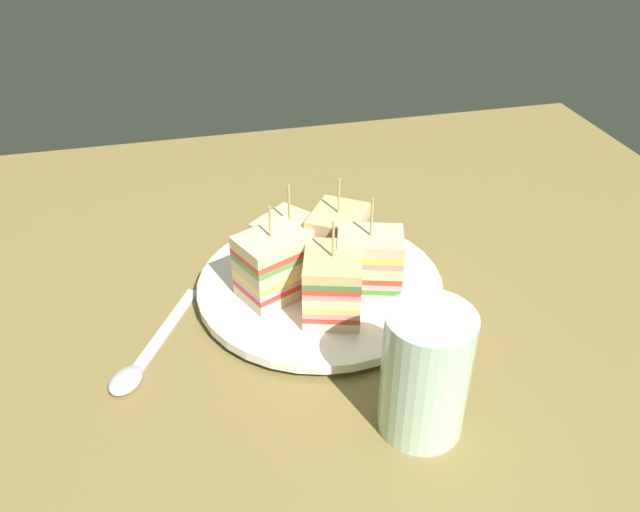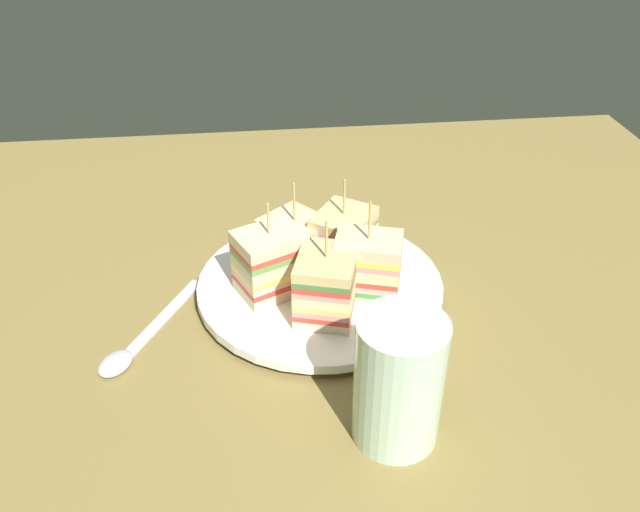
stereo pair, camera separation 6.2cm
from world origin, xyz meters
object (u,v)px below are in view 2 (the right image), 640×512
object	(u,v)px
plate	(320,286)
sandwich_wedge_1	(322,286)
chip_pile	(317,264)
drinking_glass	(398,388)
sandwich_wedge_3	(343,236)
sandwich_wedge_4	(295,239)
sandwich_wedge_2	(367,267)
spoon	(131,349)
sandwich_wedge_0	(271,263)

from	to	relation	value
plate	sandwich_wedge_1	size ratio (longest dim) A/B	2.47
chip_pile	drinking_glass	bearing A→B (deg)	100.89
sandwich_wedge_3	sandwich_wedge_4	bearing A→B (deg)	-61.49
plate	chip_pile	size ratio (longest dim) A/B	3.64
plate	drinking_glass	xyz separation A→B (cm)	(-3.75, 18.08, 3.70)
sandwich_wedge_1	chip_pile	distance (cm)	7.10
sandwich_wedge_1	sandwich_wedge_2	distance (cm)	5.09
sandwich_wedge_2	spoon	bearing A→B (deg)	26.71
sandwich_wedge_2	drinking_glass	world-z (taller)	sandwich_wedge_2
plate	sandwich_wedge_1	xyz separation A→B (cm)	(0.38, 4.87, 3.75)
sandwich_wedge_1	drinking_glass	xyz separation A→B (cm)	(-4.12, 13.21, -0.05)
sandwich_wedge_1	sandwich_wedge_3	distance (cm)	9.41
sandwich_wedge_0	sandwich_wedge_4	size ratio (longest dim) A/B	1.11
sandwich_wedge_0	drinking_glass	bearing A→B (deg)	-88.51
plate	spoon	size ratio (longest dim) A/B	1.69
sandwich_wedge_0	sandwich_wedge_3	world-z (taller)	sandwich_wedge_0
chip_pile	drinking_glass	world-z (taller)	drinking_glass
plate	chip_pile	xyz separation A→B (cm)	(0.09, -1.84, 1.43)
plate	spoon	world-z (taller)	plate
spoon	plate	bearing A→B (deg)	138.65
chip_pile	drinking_glass	distance (cm)	20.41
sandwich_wedge_2	sandwich_wedge_4	bearing A→B (deg)	-31.85
sandwich_wedge_4	spoon	xyz separation A→B (cm)	(15.80, 10.91, -3.54)
drinking_glass	sandwich_wedge_1	bearing A→B (deg)	-72.67
chip_pile	spoon	bearing A→B (deg)	25.12
spoon	drinking_glass	distance (cm)	24.88
sandwich_wedge_1	sandwich_wedge_3	world-z (taller)	sandwich_wedge_1
sandwich_wedge_1	chip_pile	bearing A→B (deg)	13.75
sandwich_wedge_1	spoon	bearing A→B (deg)	111.50
sandwich_wedge_4	spoon	distance (cm)	19.52
sandwich_wedge_1	spoon	xyz separation A→B (cm)	(17.46, 1.61, -4.37)
plate	spoon	distance (cm)	18.99
sandwich_wedge_1	spoon	world-z (taller)	sandwich_wedge_1
sandwich_wedge_2	sandwich_wedge_3	size ratio (longest dim) A/B	1.12
sandwich_wedge_1	sandwich_wedge_0	bearing A→B (deg)	64.55
sandwich_wedge_3	drinking_glass	bearing A→B (deg)	36.34
plate	sandwich_wedge_0	size ratio (longest dim) A/B	2.51
plate	sandwich_wedge_0	distance (cm)	6.26
sandwich_wedge_0	drinking_glass	distance (cm)	19.15
sandwich_wedge_1	sandwich_wedge_2	size ratio (longest dim) A/B	0.97
sandwich_wedge_3	sandwich_wedge_2	bearing A→B (deg)	45.33
sandwich_wedge_3	sandwich_wedge_1	bearing A→B (deg)	13.91
sandwich_wedge_3	spoon	distance (cm)	23.50
sandwich_wedge_3	chip_pile	size ratio (longest dim) A/B	1.36
sandwich_wedge_2	chip_pile	xyz separation A→B (cm)	(4.24, -4.39, -2.39)
sandwich_wedge_2	spoon	size ratio (longest dim) A/B	0.71
sandwich_wedge_0	spoon	world-z (taller)	sandwich_wedge_0
sandwich_wedge_0	spoon	size ratio (longest dim) A/B	0.67
chip_pile	sandwich_wedge_2	bearing A→B (deg)	134.00
plate	sandwich_wedge_3	world-z (taller)	sandwich_wedge_3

